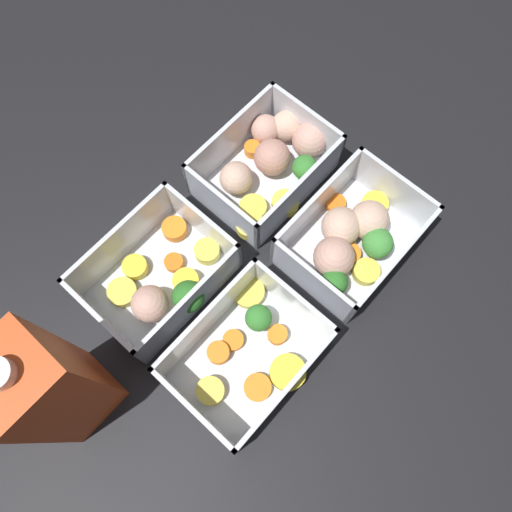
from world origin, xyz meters
TOP-DOWN VIEW (x-y plane):
  - ground_plane at (0.00, 0.00)m, footprint 4.00×4.00m
  - container_near_left at (-0.10, -0.07)m, footprint 0.18×0.13m
  - container_near_right at (0.09, -0.06)m, footprint 0.16×0.12m
  - container_far_left at (-0.09, 0.07)m, footprint 0.16×0.12m
  - container_far_right at (0.09, 0.07)m, footprint 0.16×0.14m
  - juice_carton at (0.24, -0.03)m, footprint 0.07×0.07m

SIDE VIEW (x-z plane):
  - ground_plane at x=0.00m, z-range 0.00..0.00m
  - container_far_right at x=0.09m, z-range -0.01..0.05m
  - container_near_right at x=0.09m, z-range -0.01..0.05m
  - container_near_left at x=-0.10m, z-range -0.01..0.06m
  - container_far_left at x=-0.09m, z-range -0.01..0.06m
  - juice_carton at x=0.24m, z-range -0.01..0.20m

